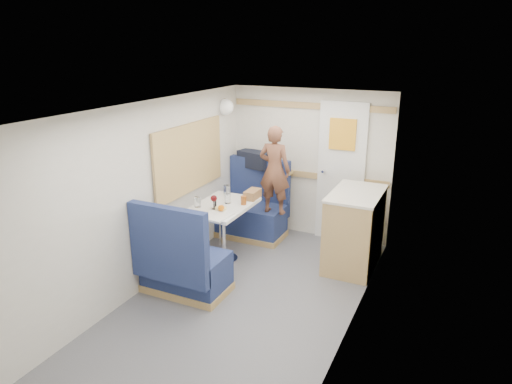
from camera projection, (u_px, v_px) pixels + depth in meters
The scene contains 27 objects.
floor at pixel (232, 314), 4.51m from camera, with size 4.50×4.50×0.00m, color #515156.
ceiling at pixel (228, 111), 3.89m from camera, with size 4.50×4.50×0.00m, color silver.
wall_back at pixel (309, 164), 6.13m from camera, with size 2.20×0.02×2.00m, color silver.
wall_left at pixel (135, 203), 4.64m from camera, with size 0.02×4.50×2.00m, color silver.
wall_right at pixel (348, 241), 3.75m from camera, with size 0.02×4.50×2.00m, color silver.
oak_trim_low at pixel (308, 175), 6.16m from camera, with size 2.15×0.02×0.08m, color tan.
oak_trim_high at pixel (311, 106), 5.87m from camera, with size 2.15×0.02×0.08m, color tan.
side_window at pixel (189, 158), 5.41m from camera, with size 0.04×1.30×0.72m, color #AAB196.
rear_door at pixel (341, 170), 5.93m from camera, with size 0.62×0.12×1.86m.
dinette_table at pixel (222, 217), 5.45m from camera, with size 0.62×0.92×0.72m.
bench_far at pixel (253, 214), 6.28m from camera, with size 0.90×0.59×1.05m.
bench_near at pixel (183, 268), 4.79m from camera, with size 0.90×0.59×1.05m.
ledge at pixel (261, 169), 6.32m from camera, with size 0.90×0.14×0.04m, color tan.
dome_light at pixel (226, 107), 5.97m from camera, with size 0.20×0.20×0.20m, color white.
galley_counter at pixel (354, 229), 5.37m from camera, with size 0.57×0.92×0.92m.
person at pixel (275, 170), 5.76m from camera, with size 0.42×0.27×1.14m, color brown.
duffel_bag at pixel (255, 159), 6.32m from camera, with size 0.47×0.23×0.23m, color black.
tray at pixel (218, 216), 5.04m from camera, with size 0.25×0.33×0.02m, color white.
orange_fruit at pixel (221, 208), 5.15m from camera, with size 0.07×0.07×0.07m, color orange.
cheese_block at pixel (221, 208), 5.19m from camera, with size 0.11×0.07×0.04m, color #DFCC80.
wine_glass at pixel (214, 199), 5.24m from camera, with size 0.08×0.08×0.17m.
tumbler_left at pixel (197, 202), 5.32m from camera, with size 0.07×0.07×0.12m, color silver.
tumbler_mid at pixel (226, 190), 5.77m from camera, with size 0.07×0.07×0.12m, color white.
tumbler_right at pixel (228, 198), 5.45m from camera, with size 0.07×0.07×0.12m, color silver.
beer_glass at pixel (244, 200), 5.41m from camera, with size 0.07×0.07×0.11m, color #924615.
pepper_grinder at pixel (215, 203), 5.31m from camera, with size 0.04×0.04×0.10m, color black.
bread_loaf at pixel (253, 194), 5.62m from camera, with size 0.14×0.25×0.11m, color brown.
Camera 1 is at (1.88, -3.44, 2.55)m, focal length 32.00 mm.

